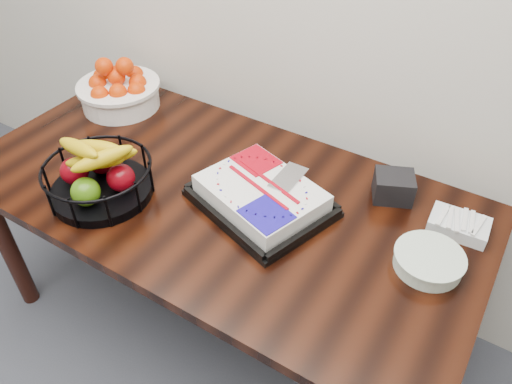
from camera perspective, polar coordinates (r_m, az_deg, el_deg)
The scene contains 7 objects.
table at distance 1.77m, azimuth -4.48°, elevation -1.89°, with size 1.80×0.90×0.75m.
cake_tray at distance 1.62m, azimuth 0.58°, elevation -0.47°, with size 0.51×0.45×0.09m.
tangerine_bowl at distance 2.19m, azimuth -15.46°, elevation 11.57°, with size 0.34×0.34×0.22m.
fruit_basket at distance 1.72m, azimuth -17.55°, elevation 1.72°, with size 0.36×0.36×0.19m.
plate_stack at distance 1.53m, azimuth 19.12°, elevation -7.45°, with size 0.20×0.20×0.05m.
fork_bag at distance 1.67m, azimuth 22.18°, elevation -3.45°, with size 0.18×0.12×0.05m.
napkin_box at distance 1.71m, azimuth 15.43°, elevation 0.61°, with size 0.13×0.11×0.09m, color black.
Camera 1 is at (0.80, 0.97, 1.86)m, focal length 35.00 mm.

